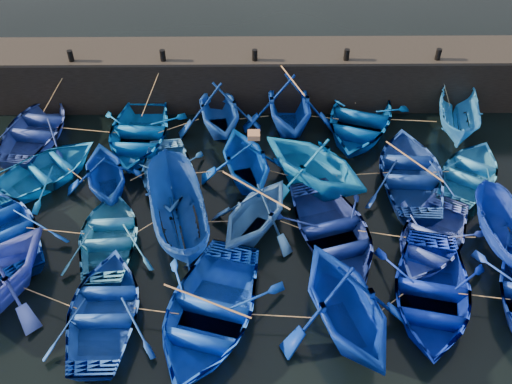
{
  "coord_description": "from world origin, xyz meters",
  "views": [
    {
      "loc": [
        -0.13,
        -12.54,
        15.43
      ],
      "look_at": [
        0.0,
        3.2,
        0.7
      ],
      "focal_mm": 40.0,
      "sensor_mm": 36.0,
      "label": 1
    }
  ],
  "objects_px": {
    "wooden_crate": "(254,135)",
    "boat_8": "(167,175)",
    "boat_0": "(37,128)",
    "boat_13": "(2,228)"
  },
  "relations": [
    {
      "from": "boat_8",
      "to": "wooden_crate",
      "type": "bearing_deg",
      "value": -5.88
    },
    {
      "from": "boat_0",
      "to": "boat_13",
      "type": "bearing_deg",
      "value": 101.63
    },
    {
      "from": "boat_8",
      "to": "wooden_crate",
      "type": "distance_m",
      "value": 3.93
    },
    {
      "from": "wooden_crate",
      "to": "boat_8",
      "type": "bearing_deg",
      "value": -177.5
    },
    {
      "from": "boat_13",
      "to": "wooden_crate",
      "type": "relative_size",
      "value": 10.94
    },
    {
      "from": "boat_0",
      "to": "boat_8",
      "type": "distance_m",
      "value": 6.75
    },
    {
      "from": "boat_0",
      "to": "wooden_crate",
      "type": "distance_m",
      "value": 10.07
    },
    {
      "from": "boat_0",
      "to": "boat_13",
      "type": "xyz_separation_m",
      "value": [
        0.39,
        -6.0,
        0.01
      ]
    },
    {
      "from": "boat_13",
      "to": "wooden_crate",
      "type": "xyz_separation_m",
      "value": [
        9.07,
        3.06,
        1.79
      ]
    },
    {
      "from": "boat_0",
      "to": "boat_13",
      "type": "relative_size",
      "value": 0.98
    }
  ]
}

